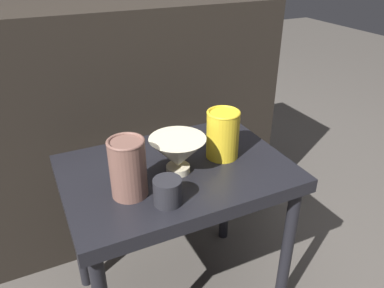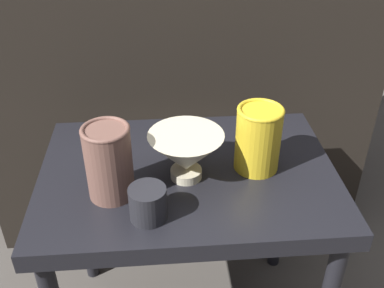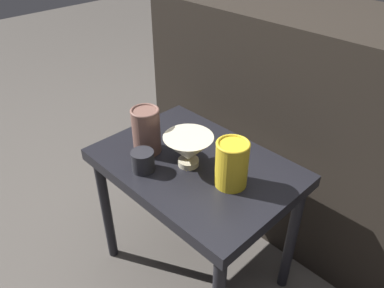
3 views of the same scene
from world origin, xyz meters
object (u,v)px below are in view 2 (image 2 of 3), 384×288
cup (148,203)px  vase_textured_left (109,161)px  bowl (186,153)px  vase_colorful_right (258,137)px

cup → vase_textured_left: bearing=133.9°
vase_textured_left → cup: size_ratio=2.18×
bowl → vase_colorful_right: bearing=10.5°
vase_textured_left → cup: bearing=-46.1°
bowl → vase_textured_left: (-0.15, -0.04, 0.02)m
bowl → vase_textured_left: bearing=-164.3°
cup → vase_colorful_right: bearing=32.2°
cup → bowl: bearing=56.2°
vase_textured_left → vase_colorful_right: vase_textured_left is taller
bowl → vase_colorful_right: 0.15m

